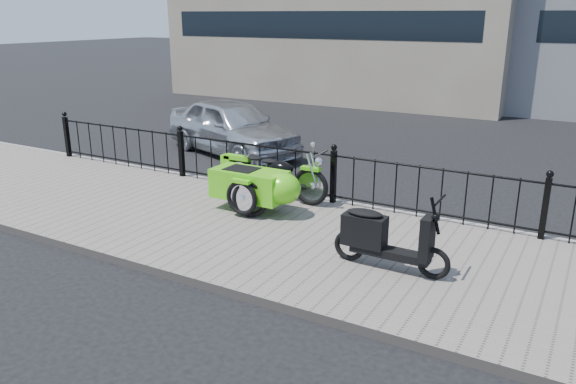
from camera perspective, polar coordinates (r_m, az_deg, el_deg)
The scene contains 8 objects.
ground at distance 9.18m, azimuth 1.06°, elevation -3.99°, with size 120.00×120.00×0.00m, color black.
sidewalk at distance 8.75m, azimuth -0.51°, elevation -4.67°, with size 30.00×3.80×0.12m, color gray.
curb at distance 10.37m, azimuth 4.88°, elevation -1.13°, with size 30.00×0.10×0.12m, color gray.
iron_fence at distance 10.09m, azimuth 4.62°, elevation 1.49°, with size 14.11×0.11×1.08m.
motorcycle_sidecar at distance 9.70m, azimuth -2.62°, elevation 0.90°, with size 2.28×1.48×0.98m.
scooter at distance 7.58m, azimuth 9.58°, elevation -4.61°, with size 1.62×0.47×1.09m.
spare_tire at distance 9.37m, azimuth -3.91°, elevation -0.75°, with size 0.63×0.63×0.09m, color black.
sedan_car at distance 14.21m, azimuth -5.69°, elevation 6.61°, with size 1.63×4.05×1.38m, color silver.
Camera 1 is at (4.08, -7.50, 3.38)m, focal length 35.00 mm.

